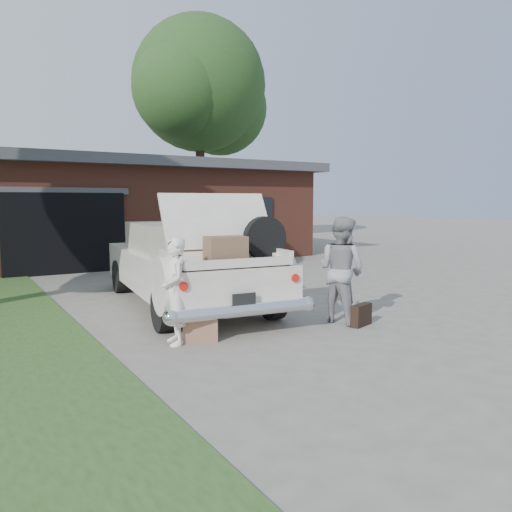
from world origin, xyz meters
TOP-DOWN VIEW (x-y plane):
  - ground at (0.00, 0.00)m, footprint 90.00×90.00m
  - house at (0.98, 11.47)m, footprint 12.80×7.80m
  - tree_right at (6.67, 16.45)m, footprint 7.40×6.43m
  - sedan at (-0.36, 2.52)m, footprint 2.71×5.67m
  - woman_left at (-1.59, 0.17)m, footprint 0.44×0.60m
  - woman_right at (1.23, -0.07)m, footprint 0.82×0.96m
  - suitcase_left at (-1.26, 0.07)m, footprint 0.51×0.31m
  - suitcase_right at (1.33, -0.45)m, footprint 0.47×0.27m

SIDE VIEW (x-z plane):
  - ground at x=0.00m, z-range 0.00..0.00m
  - suitcase_right at x=1.33m, z-range 0.00..0.35m
  - suitcase_left at x=-1.26m, z-range 0.00..0.37m
  - woman_left at x=-1.59m, z-range 0.00..1.49m
  - sedan at x=-0.36m, z-range -0.25..1.86m
  - woman_right at x=1.23m, z-range 0.00..1.73m
  - house at x=0.98m, z-range 0.02..3.32m
  - tree_right at x=6.67m, z-range 1.86..12.66m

